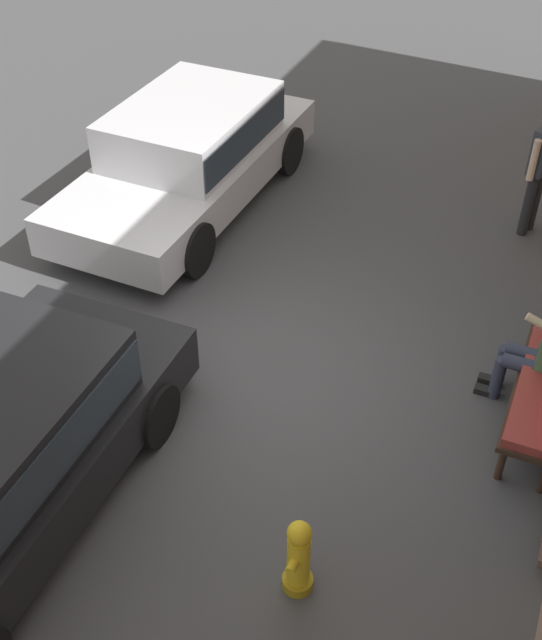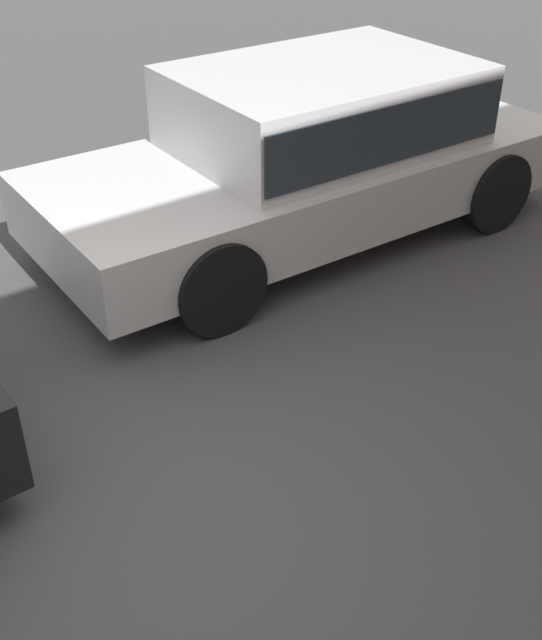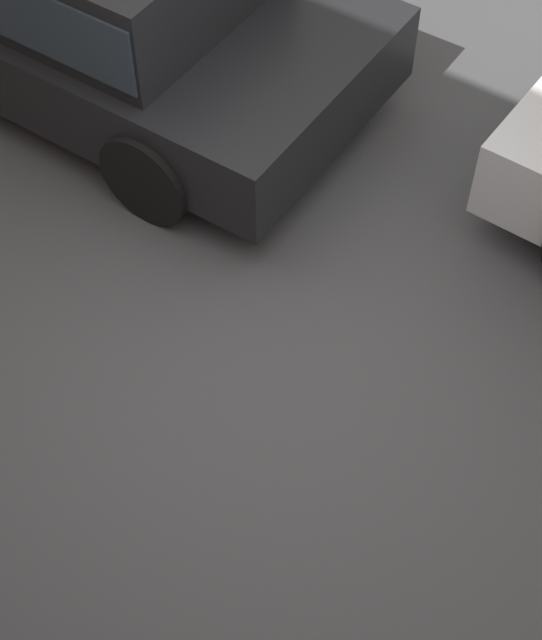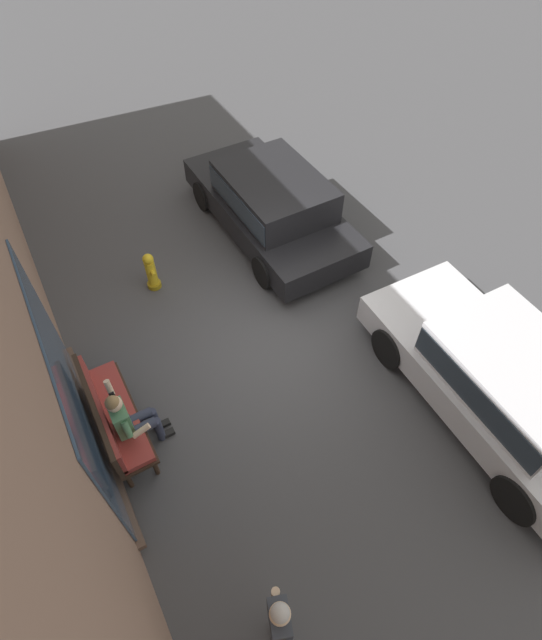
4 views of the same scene
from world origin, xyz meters
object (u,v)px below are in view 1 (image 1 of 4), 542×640
person_on_phone (540,347)px  fire_hydrant (298,557)px  pedestrian_standing (541,162)px  parked_car_near (190,150)px

person_on_phone → fire_hydrant: (2.94, -1.35, -0.32)m
person_on_phone → fire_hydrant: person_on_phone is taller
person_on_phone → pedestrian_standing: pedestrian_standing is taller
pedestrian_standing → fire_hydrant: 6.22m
parked_car_near → pedestrian_standing: 4.57m
pedestrian_standing → fire_hydrant: size_ratio=2.14×
parked_car_near → pedestrian_standing: bearing=103.8°
person_on_phone → parked_car_near: size_ratio=0.30×
person_on_phone → fire_hydrant: size_ratio=1.66×
parked_car_near → fire_hydrant: parked_car_near is taller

